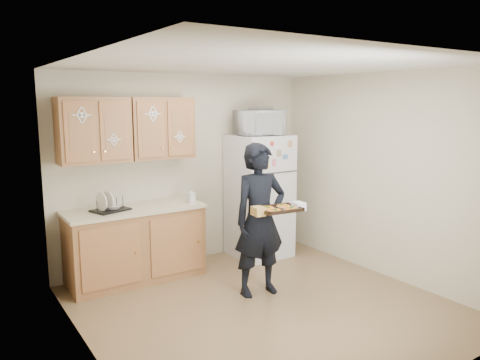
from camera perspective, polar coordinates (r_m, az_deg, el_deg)
name	(u,v)px	position (r m, az deg, el deg)	size (l,w,h in m)	color
floor	(265,306)	(5.15, 3.04, -15.13)	(3.60, 3.60, 0.00)	brown
ceiling	(267,65)	(4.69, 3.32, 13.83)	(3.60, 3.60, 0.00)	silver
wall_back	(186,170)	(6.28, -6.64, 1.25)	(3.60, 0.04, 2.50)	beige
wall_front	(419,231)	(3.52, 20.95, -5.86)	(3.60, 0.04, 2.50)	beige
wall_left	(87,214)	(3.99, -18.16, -3.95)	(0.04, 3.60, 2.50)	beige
wall_right	(384,176)	(6.00, 17.13, 0.50)	(0.04, 3.60, 2.50)	beige
refrigerator	(259,196)	(6.52, 2.38, -1.95)	(0.75, 0.70, 1.70)	silver
base_cabinet	(136,245)	(5.84, -12.58, -7.80)	(1.60, 0.60, 0.86)	olive
countertop	(135,209)	(5.73, -12.74, -3.49)	(1.64, 0.64, 0.04)	beige
upper_cab_left	(93,130)	(5.60, -17.44, 5.80)	(0.80, 0.33, 0.75)	olive
upper_cab_right	(160,128)	(5.88, -9.70, 6.25)	(0.80, 0.33, 0.75)	olive
cereal_box	(277,234)	(7.18, 4.58, -6.58)	(0.20, 0.07, 0.32)	#EAA752
person	(260,220)	(5.20, 2.43, -4.87)	(0.62, 0.41, 1.71)	black
baking_tray	(279,210)	(4.95, 4.76, -3.61)	(0.44, 0.32, 0.04)	black
pizza_front_left	(274,210)	(4.83, 4.20, -3.72)	(0.15, 0.15, 0.02)	orange
pizza_front_right	(291,208)	(4.94, 6.22, -3.46)	(0.15, 0.15, 0.02)	orange
pizza_back_left	(267,208)	(4.96, 3.31, -3.38)	(0.15, 0.15, 0.02)	orange
pizza_back_right	(283,206)	(5.06, 5.31, -3.14)	(0.15, 0.15, 0.02)	orange
microwave	(259,123)	(6.33, 2.30, 6.99)	(0.61, 0.41, 0.33)	silver
foil_pan	(260,108)	(6.37, 2.51, 8.79)	(0.29, 0.20, 0.06)	silver
dish_rack	(110,204)	(5.61, -15.53, -2.86)	(0.39, 0.29, 0.16)	black
bowl	(114,207)	(5.62, -15.16, -3.15)	(0.20, 0.20, 0.05)	silver
soap_bottle	(191,195)	(5.88, -6.03, -1.81)	(0.09, 0.09, 0.19)	silver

